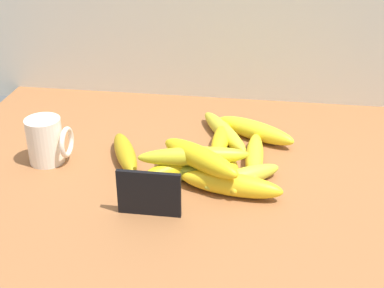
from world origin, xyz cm
name	(u,v)px	position (x,y,z in cm)	size (l,w,h in cm)	color
counter_top	(202,179)	(0.00, 0.00, 1.50)	(110.00, 76.00, 3.00)	#925B33
chalkboard_sign	(149,195)	(-7.25, -15.08, 6.86)	(11.00, 1.80, 8.40)	black
coffee_mug	(46,142)	(-31.38, -0.40, 7.71)	(8.54, 7.04, 9.41)	#F0E2CF
banana_0	(125,153)	(-16.06, 2.33, 4.89)	(16.55, 3.78, 3.78)	#B39216
banana_1	(198,174)	(-0.35, -3.55, 4.69)	(17.82, 3.38, 3.38)	#A3B12B
banana_2	(255,130)	(9.51, 15.99, 5.07)	(18.93, 4.14, 4.14)	yellow
banana_3	(255,157)	(9.91, 4.63, 4.76)	(19.38, 3.51, 3.51)	yellow
banana_4	(231,184)	(6.19, -6.89, 5.15)	(18.89, 4.30, 4.30)	yellow
banana_5	(221,139)	(2.58, 11.36, 4.77)	(16.24, 3.55, 3.55)	yellow
banana_6	(242,177)	(7.99, -3.45, 4.75)	(16.15, 3.49, 3.49)	gold
banana_7	(181,167)	(-3.91, -2.00, 5.11)	(18.06, 4.21, 4.21)	yellow
banana_8	(224,132)	(2.85, 15.05, 4.75)	(20.28, 3.50, 3.50)	gold
banana_9	(228,169)	(5.10, -1.44, 5.01)	(16.64, 4.01, 4.01)	gold
banana_10	(194,156)	(-1.33, -2.83, 8.16)	(20.99, 3.57, 3.57)	gold
banana_11	(201,158)	(0.18, -4.01, 8.55)	(18.41, 4.35, 4.35)	yellow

